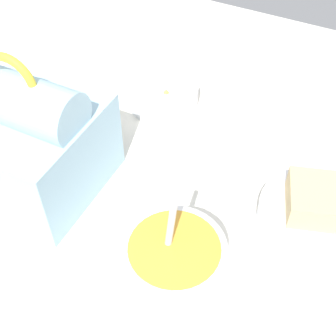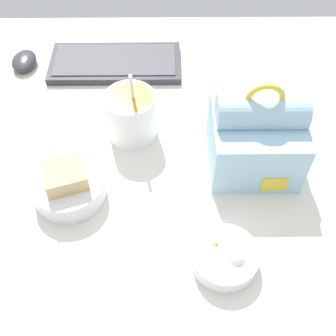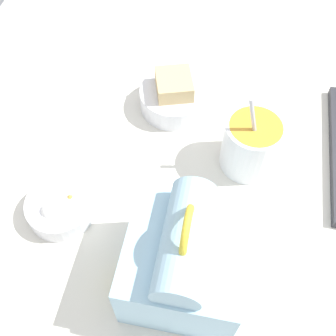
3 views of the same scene
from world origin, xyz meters
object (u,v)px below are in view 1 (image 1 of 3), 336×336
soup_cup (174,274)px  bento_bowl_sandwich (314,217)px  lunch_bag (30,140)px  bento_bowl_snacks (163,93)px

soup_cup → bento_bowl_sandwich: soup_cup is taller
lunch_bag → bento_bowl_sandwich: bearing=-167.1°
soup_cup → bento_bowl_snacks: 35.32cm
lunch_bag → bento_bowl_sandwich: lunch_bag is taller
soup_cup → bento_bowl_sandwich: 19.93cm
lunch_bag → soup_cup: (-24.64, 7.98, -2.06)cm
bento_bowl_sandwich → bento_bowl_snacks: 31.91cm
lunch_bag → soup_cup: bearing=162.1°
lunch_bag → bento_bowl_snacks: size_ratio=1.79×
bento_bowl_snacks → soup_cup: bearing=119.2°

